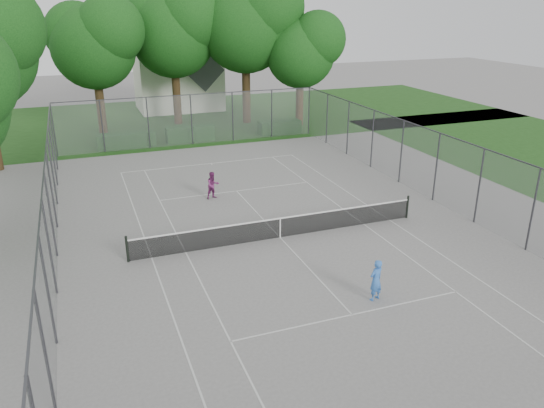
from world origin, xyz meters
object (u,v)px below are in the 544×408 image
object	(u,v)px
house	(177,68)
tennis_net	(280,227)
woman_player	(213,185)
girl_player	(376,280)

from	to	relation	value
house	tennis_net	bearing A→B (deg)	-93.36
tennis_net	house	xyz separation A→B (m)	(1.79, 30.46, 3.22)
house	woman_player	size ratio (longest dim) A/B	6.56
tennis_net	woman_player	bearing A→B (deg)	104.08
tennis_net	woman_player	size ratio (longest dim) A/B	9.10
woman_player	house	bearing A→B (deg)	69.77
tennis_net	house	bearing A→B (deg)	86.64
girl_player	woman_player	world-z (taller)	girl_player
tennis_net	girl_player	world-z (taller)	girl_player
girl_player	woman_player	xyz separation A→B (m)	(-2.63, 11.59, -0.04)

